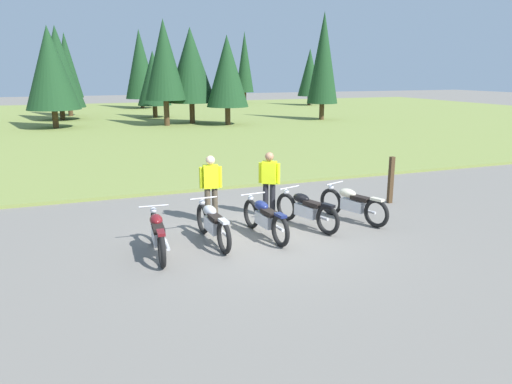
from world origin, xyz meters
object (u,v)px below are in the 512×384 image
object	(u,v)px
motorcycle_navy	(265,218)
rider_near_row_end	(211,185)
motorcycle_cream	(352,204)
motorcycle_maroon	(158,234)
trail_marker_post	(391,180)
motorcycle_black	(306,209)
rider_with_back_turned	(269,181)
motorcycle_silver	(213,223)

from	to	relation	value
motorcycle_navy	rider_near_row_end	distance (m)	1.73
motorcycle_cream	rider_near_row_end	bearing A→B (deg)	161.68
motorcycle_maroon	trail_marker_post	bearing A→B (deg)	13.64
motorcycle_navy	motorcycle_black	bearing A→B (deg)	13.98
motorcycle_maroon	rider_with_back_turned	xyz separation A→B (m)	(3.11, 1.62, 0.51)
rider_near_row_end	rider_with_back_turned	bearing A→B (deg)	-1.58
motorcycle_cream	trail_marker_post	size ratio (longest dim) A/B	1.52
motorcycle_black	trail_marker_post	distance (m)	3.41
motorcycle_maroon	motorcycle_navy	world-z (taller)	same
motorcycle_silver	trail_marker_post	xyz separation A→B (m)	(5.59, 1.39, 0.22)
motorcycle_silver	motorcycle_navy	distance (m)	1.20
motorcycle_navy	trail_marker_post	size ratio (longest dim) A/B	1.59
motorcycle_black	motorcycle_cream	size ratio (longest dim) A/B	1.01
motorcycle_silver	motorcycle_cream	size ratio (longest dim) A/B	1.05
motorcycle_black	rider_with_back_turned	xyz separation A→B (m)	(-0.49, 1.10, 0.51)
motorcycle_cream	rider_near_row_end	xyz separation A→B (m)	(-3.31, 1.10, 0.51)
motorcycle_cream	rider_near_row_end	size ratio (longest dim) A/B	1.20
motorcycle_silver	rider_with_back_turned	distance (m)	2.38
rider_near_row_end	rider_with_back_turned	world-z (taller)	same
motorcycle_cream	trail_marker_post	world-z (taller)	trail_marker_post
motorcycle_black	rider_near_row_end	world-z (taller)	rider_near_row_end
rider_near_row_end	motorcycle_silver	bearing A→B (deg)	-104.69
motorcycle_maroon	motorcycle_cream	size ratio (longest dim) A/B	1.05
motorcycle_silver	motorcycle_navy	bearing A→B (deg)	-1.32
motorcycle_maroon	rider_with_back_turned	world-z (taller)	rider_with_back_turned
motorcycle_cream	trail_marker_post	bearing A→B (deg)	29.65
motorcycle_silver	rider_near_row_end	size ratio (longest dim) A/B	1.26
trail_marker_post	motorcycle_navy	bearing A→B (deg)	-162.08
motorcycle_navy	motorcycle_cream	world-z (taller)	same
trail_marker_post	rider_with_back_turned	bearing A→B (deg)	-179.55
motorcycle_silver	motorcycle_cream	world-z (taller)	same
motorcycle_silver	rider_near_row_end	bearing A→B (deg)	75.31
motorcycle_silver	rider_with_back_turned	xyz separation A→B (m)	(1.88, 1.36, 0.51)
motorcycle_cream	rider_near_row_end	world-z (taller)	rider_near_row_end
motorcycle_navy	motorcycle_black	xyz separation A→B (m)	(1.17, 0.29, 0.00)
motorcycle_black	rider_near_row_end	size ratio (longest dim) A/B	1.22
rider_near_row_end	rider_with_back_turned	distance (m)	1.51
motorcycle_navy	trail_marker_post	bearing A→B (deg)	17.92
trail_marker_post	motorcycle_silver	bearing A→B (deg)	-166.03
motorcycle_maroon	trail_marker_post	xyz separation A→B (m)	(6.81, 1.65, 0.22)
motorcycle_navy	trail_marker_post	world-z (taller)	trail_marker_post
motorcycle_cream	trail_marker_post	distance (m)	2.20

